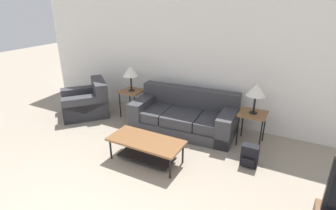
{
  "coord_description": "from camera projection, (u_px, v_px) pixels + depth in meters",
  "views": [
    {
      "loc": [
        1.93,
        -0.72,
        2.57
      ],
      "look_at": [
        -0.1,
        3.12,
        0.8
      ],
      "focal_mm": 28.0,
      "sensor_mm": 36.0,
      "label": 1
    }
  ],
  "objects": [
    {
      "name": "table_lamp_left",
      "position": [
        130.0,
        72.0,
        5.79
      ],
      "size": [
        0.35,
        0.35,
        0.56
      ],
      "color": "black",
      "rests_on": "side_table_left"
    },
    {
      "name": "side_table_left",
      "position": [
        132.0,
        94.0,
        5.98
      ],
      "size": [
        0.49,
        0.47,
        0.63
      ],
      "color": "brown",
      "rests_on": "ground_plane"
    },
    {
      "name": "armchair",
      "position": [
        87.0,
        103.0,
        6.2
      ],
      "size": [
        1.38,
        1.38,
        0.8
      ],
      "color": "#38383D",
      "rests_on": "ground_plane"
    },
    {
      "name": "table_lamp_right",
      "position": [
        256.0,
        90.0,
        4.62
      ],
      "size": [
        0.35,
        0.35,
        0.56
      ],
      "color": "black",
      "rests_on": "side_table_right"
    },
    {
      "name": "backpack",
      "position": [
        250.0,
        156.0,
        4.28
      ],
      "size": [
        0.27,
        0.24,
        0.37
      ],
      "color": "black",
      "rests_on": "ground_plane"
    },
    {
      "name": "couch",
      "position": [
        184.0,
        116.0,
        5.46
      ],
      "size": [
        2.17,
        1.13,
        0.82
      ],
      "color": "#38383D",
      "rests_on": "ground_plane"
    },
    {
      "name": "side_table_right",
      "position": [
        253.0,
        117.0,
        4.81
      ],
      "size": [
        0.49,
        0.47,
        0.63
      ],
      "color": "brown",
      "rests_on": "ground_plane"
    },
    {
      "name": "coffee_table",
      "position": [
        146.0,
        145.0,
        4.36
      ],
      "size": [
        1.26,
        0.58,
        0.4
      ],
      "color": "brown",
      "rests_on": "ground_plane"
    },
    {
      "name": "wall_back",
      "position": [
        202.0,
        63.0,
        5.56
      ],
      "size": [
        8.69,
        0.06,
        2.6
      ],
      "color": "white",
      "rests_on": "ground_plane"
    }
  ]
}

